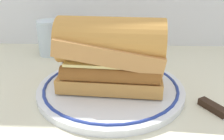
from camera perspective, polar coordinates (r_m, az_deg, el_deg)
name	(u,v)px	position (r m, az deg, el deg)	size (l,w,h in m)	color
ground_plane	(111,94)	(0.47, -0.34, -5.64)	(1.50, 1.50, 0.00)	beige
plate	(112,88)	(0.48, 0.00, -4.08)	(0.28, 0.28, 0.01)	white
sausage_sandwich	(112,53)	(0.45, 0.00, 3.91)	(0.20, 0.12, 0.13)	#C68B43
drinking_glass	(49,40)	(0.68, -14.35, 6.66)	(0.06, 0.06, 0.09)	silver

